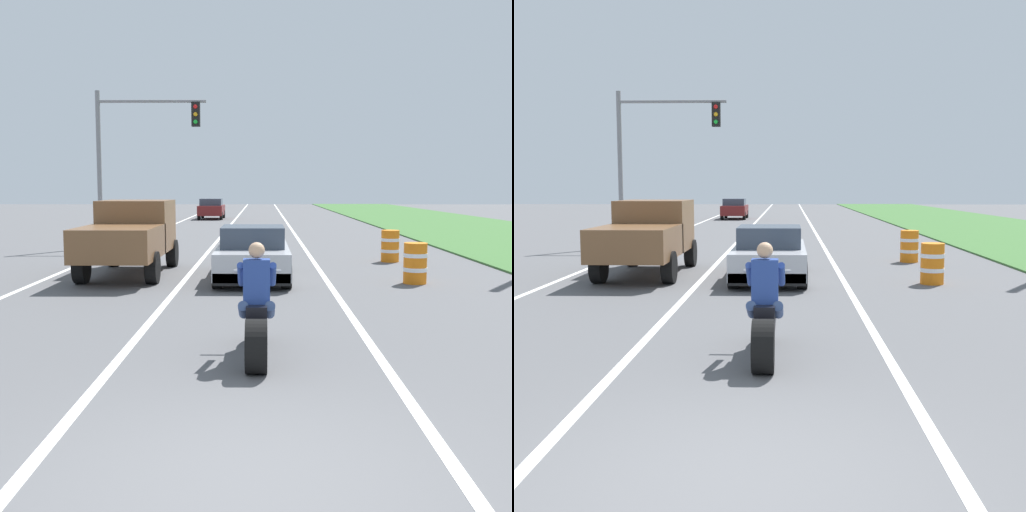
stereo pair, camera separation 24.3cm
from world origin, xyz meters
TOP-DOWN VIEW (x-y plane):
  - ground_plane at (0.00, 0.00)m, footprint 160.00×160.00m
  - lane_stripe_left_solid at (-5.40, 20.00)m, footprint 0.14×120.00m
  - lane_stripe_right_solid at (1.80, 20.00)m, footprint 0.14×120.00m
  - lane_stripe_centre_dashed at (-1.80, 20.00)m, footprint 0.14×120.00m
  - motorcycle_with_rider at (0.10, 3.58)m, footprint 0.70×2.21m
  - sports_car_silver at (-0.07, 11.12)m, footprint 1.84×4.30m
  - pickup_truck_left_lane_brown at (-3.38, 11.91)m, footprint 2.02×4.80m
  - traffic_light_mast_near at (-4.84, 19.43)m, footprint 4.24×0.34m
  - construction_barrel_nearest at (3.91, 10.41)m, footprint 0.58×0.58m
  - construction_barrel_mid at (4.21, 14.87)m, footprint 0.58×0.58m
  - distant_car_far_ahead at (-3.57, 41.17)m, footprint 1.80×4.00m

SIDE VIEW (x-z plane):
  - ground_plane at x=0.00m, z-range 0.00..0.00m
  - lane_stripe_left_solid at x=-5.40m, z-range 0.00..0.01m
  - lane_stripe_right_solid at x=1.80m, z-range 0.00..0.01m
  - lane_stripe_centre_dashed at x=-1.80m, z-range 0.00..0.01m
  - construction_barrel_nearest at x=3.91m, z-range 0.00..1.00m
  - construction_barrel_mid at x=4.21m, z-range 0.00..1.00m
  - motorcycle_with_rider at x=0.10m, z-range -0.22..1.40m
  - sports_car_silver at x=-0.07m, z-range -0.05..1.31m
  - distant_car_far_ahead at x=-3.57m, z-range 0.02..1.52m
  - pickup_truck_left_lane_brown at x=-3.38m, z-range 0.12..2.10m
  - traffic_light_mast_near at x=-4.84m, z-range 0.97..6.97m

